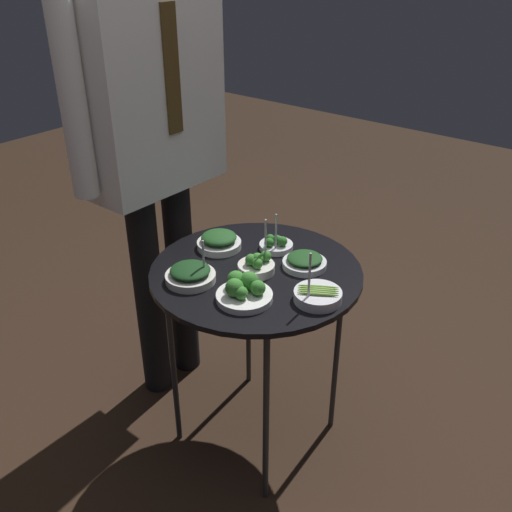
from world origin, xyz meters
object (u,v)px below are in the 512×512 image
(bowl_spinach_center, at_px, (305,262))
(bowl_spinach_mid_left, at_px, (190,274))
(serving_cart, at_px, (256,283))
(waiter_figure, at_px, (150,116))
(bowl_asparagus_near_rim, at_px, (318,295))
(bowl_broccoli_mid_right, at_px, (257,265))
(bowl_spinach_front_right, at_px, (219,241))
(bowl_broccoli_front_left, at_px, (244,290))
(bowl_broccoli_front_center, at_px, (276,244))

(bowl_spinach_center, bearing_deg, bowl_spinach_mid_left, 142.36)
(serving_cart, height_order, waiter_figure, waiter_figure)
(serving_cart, relative_size, bowl_asparagus_near_rim, 4.15)
(serving_cart, relative_size, bowl_broccoli_mid_right, 4.05)
(bowl_asparagus_near_rim, bearing_deg, bowl_spinach_mid_left, 112.85)
(bowl_spinach_center, distance_m, bowl_spinach_front_right, 0.31)
(bowl_broccoli_front_left, bearing_deg, bowl_spinach_center, -7.32)
(bowl_spinach_front_right, relative_size, bowl_asparagus_near_rim, 0.88)
(bowl_broccoli_front_left, height_order, bowl_spinach_front_right, bowl_broccoli_front_left)
(bowl_spinach_front_right, height_order, bowl_asparagus_near_rim, bowl_asparagus_near_rim)
(bowl_spinach_front_right, bearing_deg, bowl_asparagus_near_rim, -97.78)
(bowl_spinach_mid_left, distance_m, bowl_asparagus_near_rim, 0.40)
(bowl_broccoli_front_center, bearing_deg, bowl_spinach_front_right, 125.79)
(bowl_spinach_center, height_order, bowl_broccoli_mid_right, bowl_broccoli_mid_right)
(bowl_spinach_mid_left, bearing_deg, bowl_broccoli_front_center, -14.02)
(bowl_spinach_center, xyz_separation_m, waiter_figure, (-0.08, 0.60, 0.39))
(bowl_broccoli_front_center, relative_size, bowl_broccoli_mid_right, 0.82)
(bowl_asparagus_near_rim, bearing_deg, waiter_figure, 85.47)
(bowl_broccoli_front_left, bearing_deg, bowl_broccoli_mid_right, 24.81)
(bowl_broccoli_mid_right, bearing_deg, bowl_broccoli_front_center, 15.17)
(bowl_spinach_mid_left, height_order, bowl_spinach_center, bowl_spinach_mid_left)
(serving_cart, relative_size, bowl_broccoli_front_left, 4.28)
(bowl_asparagus_near_rim, xyz_separation_m, waiter_figure, (0.06, 0.74, 0.39))
(bowl_spinach_mid_left, bearing_deg, bowl_spinach_center, -37.64)
(bowl_broccoli_front_center, height_order, bowl_asparagus_near_rim, bowl_asparagus_near_rim)
(serving_cart, relative_size, bowl_spinach_front_right, 4.74)
(bowl_spinach_front_right, height_order, waiter_figure, waiter_figure)
(bowl_spinach_mid_left, bearing_deg, bowl_broccoli_front_left, -81.98)
(bowl_spinach_front_right, bearing_deg, bowl_broccoli_front_left, -125.18)
(bowl_broccoli_mid_right, bearing_deg, bowl_spinach_center, -39.37)
(bowl_broccoli_front_left, bearing_deg, waiter_figure, 71.68)
(bowl_broccoli_front_center, height_order, waiter_figure, waiter_figure)
(waiter_figure, bearing_deg, bowl_spinach_front_right, -89.60)
(waiter_figure, bearing_deg, bowl_broccoli_mid_right, -94.95)
(bowl_spinach_mid_left, xyz_separation_m, waiter_figure, (0.21, 0.37, 0.38))
(bowl_spinach_center, relative_size, bowl_broccoli_front_center, 0.98)
(bowl_spinach_center, relative_size, bowl_spinach_front_right, 0.94)
(serving_cart, distance_m, bowl_broccoli_front_center, 0.17)
(bowl_spinach_mid_left, height_order, waiter_figure, waiter_figure)
(bowl_spinach_front_right, bearing_deg, bowl_spinach_mid_left, -160.63)
(bowl_broccoli_front_center, bearing_deg, bowl_spinach_center, -104.33)
(bowl_spinach_center, bearing_deg, bowl_broccoli_mid_right, 140.63)
(bowl_broccoli_front_center, xyz_separation_m, bowl_asparagus_near_rim, (-0.17, -0.29, -0.00))
(bowl_broccoli_front_left, distance_m, bowl_broccoli_front_center, 0.32)
(bowl_spinach_center, distance_m, bowl_asparagus_near_rim, 0.20)
(serving_cart, bearing_deg, bowl_spinach_front_right, 79.63)
(bowl_broccoli_mid_right, distance_m, bowl_spinach_front_right, 0.21)
(serving_cart, distance_m, bowl_asparagus_near_rim, 0.26)
(bowl_spinach_mid_left, distance_m, bowl_broccoli_front_left, 0.19)
(bowl_broccoli_front_center, distance_m, bowl_spinach_front_right, 0.20)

